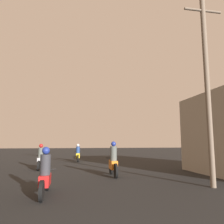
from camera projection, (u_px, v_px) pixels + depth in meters
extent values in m
cylinder|color=black|center=(47.00, 182.00, 7.54)|extent=(0.10, 0.58, 0.58)
cylinder|color=black|center=(42.00, 191.00, 6.09)|extent=(0.10, 0.58, 0.58)
cube|color=red|center=(45.00, 180.00, 6.84)|extent=(0.30, 0.81, 0.34)
cylinder|color=black|center=(47.00, 169.00, 7.35)|extent=(0.60, 0.04, 0.04)
cylinder|color=#2D2D33|center=(45.00, 165.00, 6.83)|extent=(0.32, 0.32, 0.63)
sphere|color=navy|center=(46.00, 151.00, 6.88)|extent=(0.24, 0.24, 0.24)
cylinder|color=black|center=(111.00, 168.00, 11.28)|extent=(0.10, 0.67, 0.67)
cylinder|color=black|center=(116.00, 171.00, 10.02)|extent=(0.10, 0.67, 0.67)
cube|color=orange|center=(113.00, 165.00, 10.68)|extent=(0.30, 0.86, 0.41)
cylinder|color=black|center=(112.00, 158.00, 11.13)|extent=(0.60, 0.04, 0.04)
cylinder|color=#4C514C|center=(114.00, 153.00, 10.67)|extent=(0.32, 0.32, 0.69)
sphere|color=navy|center=(114.00, 144.00, 10.73)|extent=(0.24, 0.24, 0.24)
cylinder|color=black|center=(42.00, 163.00, 14.02)|extent=(0.10, 0.58, 0.58)
cylinder|color=black|center=(39.00, 166.00, 12.58)|extent=(0.10, 0.58, 0.58)
cube|color=#ADADB2|center=(41.00, 161.00, 13.33)|extent=(0.30, 0.82, 0.41)
cylinder|color=black|center=(42.00, 155.00, 13.84)|extent=(0.60, 0.04, 0.04)
cylinder|color=#4C514C|center=(41.00, 153.00, 13.32)|extent=(0.32, 0.32, 0.59)
sphere|color=#A51919|center=(41.00, 146.00, 13.37)|extent=(0.24, 0.24, 0.24)
cylinder|color=black|center=(78.00, 157.00, 19.35)|extent=(0.10, 0.61, 0.61)
cylinder|color=black|center=(78.00, 158.00, 17.94)|extent=(0.10, 0.61, 0.61)
cube|color=gold|center=(78.00, 155.00, 18.67)|extent=(0.30, 0.88, 0.39)
cylinder|color=black|center=(78.00, 152.00, 19.17)|extent=(0.60, 0.04, 0.04)
cylinder|color=navy|center=(78.00, 150.00, 18.65)|extent=(0.32, 0.32, 0.56)
sphere|color=silver|center=(78.00, 145.00, 18.71)|extent=(0.24, 0.24, 0.24)
cylinder|color=#6B5B4C|center=(207.00, 88.00, 8.45)|extent=(0.20, 0.20, 7.46)
cylinder|color=#6B5B4C|center=(203.00, 11.00, 8.89)|extent=(1.60, 0.10, 0.10)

